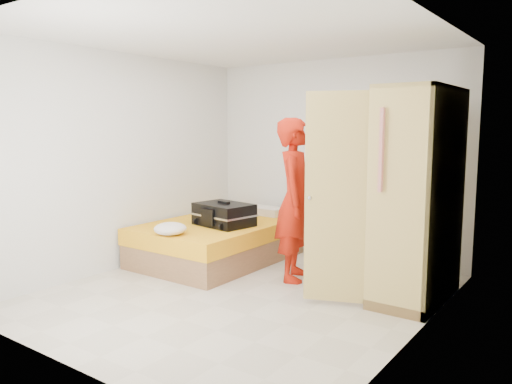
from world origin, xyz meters
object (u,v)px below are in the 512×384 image
Objects in this scene: bed at (217,241)px; person at (296,200)px; round_cushion at (170,229)px; suitcase at (224,215)px; wardrobe at (412,201)px.

person is (1.22, -0.08, 0.66)m from bed.
round_cushion is (0.04, -0.87, 0.32)m from bed.
person is 4.91× the size of round_cushion.
person is at bearing 34.17° from round_cushion.
suitcase is 2.10× the size of round_cushion.
person is at bearing 10.49° from suitcase.
suitcase is (-2.31, -0.10, -0.36)m from wardrobe.
person is 2.33× the size of suitcase.
round_cushion is at bearing -87.06° from bed.
bed is at bearing 63.98° from person.
wardrobe is 5.66× the size of round_cushion.
bed is 5.44× the size of round_cushion.
suitcase is (0.19, -0.09, 0.38)m from bed.
wardrobe is 1.15× the size of person.
person is at bearing -176.42° from wardrobe.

